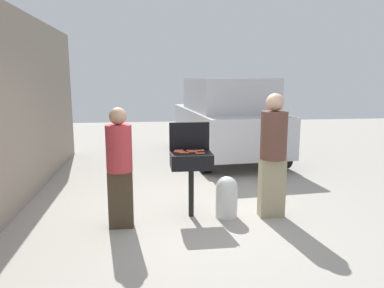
{
  "coord_description": "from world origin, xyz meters",
  "views": [
    {
      "loc": [
        -0.71,
        -5.05,
        2.04
      ],
      "look_at": [
        0.0,
        0.59,
        1.0
      ],
      "focal_mm": 34.2,
      "sensor_mm": 36.0,
      "label": 1
    }
  ],
  "objects_px": {
    "person_right": "(273,151)",
    "hot_dog_7": "(200,151)",
    "hot_dog_5": "(181,152)",
    "parked_minivan": "(226,118)",
    "hot_dog_6": "(192,152)",
    "person_left": "(120,164)",
    "hot_dog_1": "(200,153)",
    "hot_dog_3": "(200,151)",
    "hot_dog_2": "(178,152)",
    "hot_dog_4": "(184,153)",
    "hot_dog_8": "(179,151)",
    "propane_tank": "(227,196)",
    "bbq_grill": "(191,163)",
    "hot_dog_0": "(190,151)"
  },
  "relations": [
    {
      "from": "hot_dog_6",
      "to": "person_right",
      "type": "distance_m",
      "value": 1.17
    },
    {
      "from": "hot_dog_0",
      "to": "hot_dog_1",
      "type": "xyz_separation_m",
      "value": [
        0.11,
        -0.21,
        0.0
      ]
    },
    {
      "from": "hot_dog_2",
      "to": "hot_dog_5",
      "type": "height_order",
      "value": "same"
    },
    {
      "from": "hot_dog_8",
      "to": "hot_dog_6",
      "type": "bearing_deg",
      "value": -33.4
    },
    {
      "from": "hot_dog_1",
      "to": "propane_tank",
      "type": "relative_size",
      "value": 0.21
    },
    {
      "from": "hot_dog_6",
      "to": "person_left",
      "type": "height_order",
      "value": "person_left"
    },
    {
      "from": "hot_dog_0",
      "to": "hot_dog_3",
      "type": "relative_size",
      "value": 1.0
    },
    {
      "from": "hot_dog_2",
      "to": "hot_dog_3",
      "type": "height_order",
      "value": "same"
    },
    {
      "from": "parked_minivan",
      "to": "hot_dog_3",
      "type": "bearing_deg",
      "value": 67.75
    },
    {
      "from": "hot_dog_3",
      "to": "person_left",
      "type": "bearing_deg",
      "value": -163.45
    },
    {
      "from": "hot_dog_4",
      "to": "propane_tank",
      "type": "relative_size",
      "value": 0.21
    },
    {
      "from": "hot_dog_3",
      "to": "hot_dog_7",
      "type": "distance_m",
      "value": 0.04
    },
    {
      "from": "hot_dog_1",
      "to": "hot_dog_4",
      "type": "xyz_separation_m",
      "value": [
        -0.22,
        0.06,
        0.0
      ]
    },
    {
      "from": "bbq_grill",
      "to": "hot_dog_5",
      "type": "xyz_separation_m",
      "value": [
        -0.15,
        0.0,
        0.16
      ]
    },
    {
      "from": "hot_dog_2",
      "to": "hot_dog_4",
      "type": "bearing_deg",
      "value": -49.17
    },
    {
      "from": "hot_dog_1",
      "to": "parked_minivan",
      "type": "distance_m",
      "value": 4.33
    },
    {
      "from": "person_right",
      "to": "hot_dog_8",
      "type": "bearing_deg",
      "value": -17.8
    },
    {
      "from": "person_left",
      "to": "parked_minivan",
      "type": "bearing_deg",
      "value": 59.22
    },
    {
      "from": "hot_dog_7",
      "to": "person_left",
      "type": "bearing_deg",
      "value": -161.73
    },
    {
      "from": "hot_dog_4",
      "to": "parked_minivan",
      "type": "xyz_separation_m",
      "value": [
        1.5,
        4.08,
        0.05
      ]
    },
    {
      "from": "hot_dog_5",
      "to": "person_left",
      "type": "bearing_deg",
      "value": -161.62
    },
    {
      "from": "hot_dog_7",
      "to": "hot_dog_2",
      "type": "bearing_deg",
      "value": -169.37
    },
    {
      "from": "hot_dog_0",
      "to": "parked_minivan",
      "type": "xyz_separation_m",
      "value": [
        1.39,
        3.93,
        0.05
      ]
    },
    {
      "from": "hot_dog_2",
      "to": "propane_tank",
      "type": "xyz_separation_m",
      "value": [
        0.7,
        -0.14,
        -0.65
      ]
    },
    {
      "from": "hot_dog_0",
      "to": "person_left",
      "type": "height_order",
      "value": "person_left"
    },
    {
      "from": "person_right",
      "to": "hot_dog_7",
      "type": "bearing_deg",
      "value": -19.35
    },
    {
      "from": "hot_dog_1",
      "to": "person_right",
      "type": "height_order",
      "value": "person_right"
    },
    {
      "from": "hot_dog_2",
      "to": "hot_dog_0",
      "type": "bearing_deg",
      "value": 18.17
    },
    {
      "from": "hot_dog_7",
      "to": "parked_minivan",
      "type": "relative_size",
      "value": 0.03
    },
    {
      "from": "bbq_grill",
      "to": "hot_dog_1",
      "type": "height_order",
      "value": "hot_dog_1"
    },
    {
      "from": "hot_dog_8",
      "to": "parked_minivan",
      "type": "distance_m",
      "value": 4.2
    },
    {
      "from": "hot_dog_4",
      "to": "parked_minivan",
      "type": "relative_size",
      "value": 0.03
    },
    {
      "from": "propane_tank",
      "to": "parked_minivan",
      "type": "distance_m",
      "value": 4.28
    },
    {
      "from": "hot_dog_2",
      "to": "hot_dog_6",
      "type": "xyz_separation_m",
      "value": [
        0.2,
        -0.03,
        0.0
      ]
    },
    {
      "from": "hot_dog_1",
      "to": "hot_dog_4",
      "type": "relative_size",
      "value": 1.0
    },
    {
      "from": "hot_dog_4",
      "to": "hot_dog_0",
      "type": "bearing_deg",
      "value": 53.76
    },
    {
      "from": "bbq_grill",
      "to": "hot_dog_7",
      "type": "relative_size",
      "value": 7.39
    },
    {
      "from": "hot_dog_1",
      "to": "hot_dog_8",
      "type": "xyz_separation_m",
      "value": [
        -0.28,
        0.24,
        0.0
      ]
    },
    {
      "from": "hot_dog_7",
      "to": "propane_tank",
      "type": "height_order",
      "value": "hot_dog_7"
    },
    {
      "from": "hot_dog_1",
      "to": "hot_dog_2",
      "type": "relative_size",
      "value": 1.0
    },
    {
      "from": "hot_dog_7",
      "to": "hot_dog_1",
      "type": "bearing_deg",
      "value": -96.28
    },
    {
      "from": "hot_dog_6",
      "to": "hot_dog_5",
      "type": "bearing_deg",
      "value": -178.42
    },
    {
      "from": "hot_dog_8",
      "to": "propane_tank",
      "type": "relative_size",
      "value": 0.21
    },
    {
      "from": "hot_dog_5",
      "to": "parked_minivan",
      "type": "bearing_deg",
      "value": 69.05
    },
    {
      "from": "hot_dog_6",
      "to": "propane_tank",
      "type": "height_order",
      "value": "hot_dog_6"
    },
    {
      "from": "hot_dog_2",
      "to": "person_left",
      "type": "bearing_deg",
      "value": -158.91
    },
    {
      "from": "bbq_grill",
      "to": "hot_dog_7",
      "type": "xyz_separation_m",
      "value": [
        0.14,
        0.09,
        0.16
      ]
    },
    {
      "from": "hot_dog_5",
      "to": "hot_dog_7",
      "type": "bearing_deg",
      "value": 17.91
    },
    {
      "from": "hot_dog_4",
      "to": "hot_dog_6",
      "type": "height_order",
      "value": "same"
    },
    {
      "from": "hot_dog_3",
      "to": "parked_minivan",
      "type": "height_order",
      "value": "parked_minivan"
    }
  ]
}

